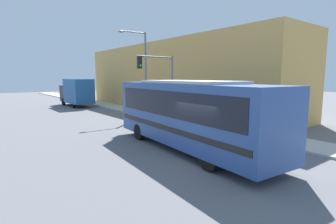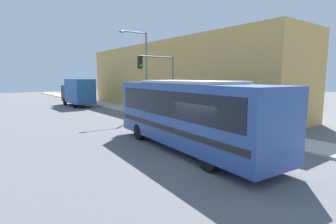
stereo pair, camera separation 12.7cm
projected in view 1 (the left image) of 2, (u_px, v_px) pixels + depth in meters
The scene contains 10 objects.
ground_plane at pixel (208, 162), 10.95m from camera, with size 120.00×120.00×0.00m, color slate.
sidewalk at pixel (117, 107), 30.17m from camera, with size 2.60×70.00×0.13m.
building_facade at pixel (173, 77), 28.48m from camera, with size 6.00×28.27×7.01m.
city_bus at pixel (189, 111), 12.60m from camera, with size 3.40×10.31×3.37m.
delivery_truck at pixel (76, 92), 31.60m from camera, with size 2.21×6.54×3.28m.
fire_hydrant at pixel (217, 123), 17.24m from camera, with size 0.27×0.36×0.81m.
traffic_light_pole at pixel (160, 76), 20.10m from camera, with size 3.28×0.35×5.05m.
parking_meter at pixel (164, 107), 21.70m from camera, with size 0.14×0.14×1.42m.
street_lamp at pixel (142, 66), 23.69m from camera, with size 2.80×0.28×7.39m.
pedestrian_near_corner at pixel (229, 115), 17.48m from camera, with size 0.34×0.34×1.68m.
Camera 1 is at (-7.77, -7.37, 3.54)m, focal length 28.00 mm.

